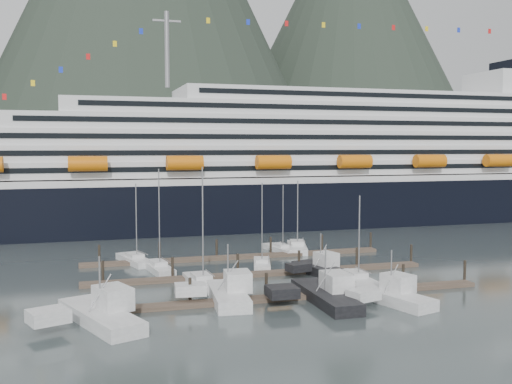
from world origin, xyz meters
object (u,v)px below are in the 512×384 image
sailboat_a (201,283)px  sailboat_g (280,249)px  trawler_d (390,295)px  trawler_e (320,269)px  sailboat_f (297,248)px  sailboat_h (355,280)px  sailboat_b (158,268)px  sailboat_e (135,260)px  sailboat_c (262,265)px  trawler_b (227,294)px  trawler_c (324,294)px  trawler_a (99,315)px  cruise_ship (338,170)px

sailboat_a → sailboat_g: bearing=-42.9°
trawler_d → trawler_e: (-1.89, 16.00, -0.02)m
sailboat_f → sailboat_h: bearing=-166.2°
sailboat_b → sailboat_e: sailboat_b is taller
sailboat_c → sailboat_g: (6.83, 11.68, -0.02)m
sailboat_a → trawler_d: size_ratio=1.35×
sailboat_h → trawler_e: 6.70m
trawler_b → trawler_c: 11.08m
sailboat_g → trawler_c: (-5.84, -32.43, 0.50)m
sailboat_h → trawler_e: size_ratio=1.17×
sailboat_h → sailboat_g: bearing=2.7°
sailboat_b → sailboat_f: (24.81, 9.91, 0.00)m
trawler_b → sailboat_c: bearing=-23.1°
sailboat_c → sailboat_e: bearing=80.3°
sailboat_c → sailboat_g: bearing=-14.0°
sailboat_b → trawler_b: sailboat_b is taller
trawler_a → cruise_ship: bearing=-60.6°
sailboat_b → sailboat_c: size_ratio=1.17×
sailboat_h → trawler_c: bearing=133.4°
sailboat_a → sailboat_f: bearing=-47.4°
sailboat_e → sailboat_g: bearing=-98.2°
sailboat_g → trawler_b: bearing=138.7°
sailboat_b → trawler_d: (23.02, -24.89, 0.43)m
trawler_b → sailboat_e: bearing=22.9°
cruise_ship → trawler_c: (-32.26, -67.41, -11.15)m
sailboat_h → trawler_b: 18.51m
sailboat_a → sailboat_c: (10.91, 9.29, -0.04)m
cruise_ship → trawler_b: (-42.82, -64.06, -11.12)m
sailboat_e → trawler_e: (23.81, -15.66, 0.42)m
sailboat_h → cruise_ship: bearing=-23.5°
sailboat_f → sailboat_h: sailboat_f is taller
sailboat_b → trawler_d: size_ratio=1.30×
sailboat_f → sailboat_c: bearing=156.8°
cruise_ship → sailboat_e: size_ratio=16.67×
sailboat_f → trawler_a: size_ratio=0.89×
sailboat_f → cruise_ship: bearing=-16.8°
trawler_a → sailboat_h: bearing=-95.9°
cruise_ship → sailboat_e: cruise_ship is taller
sailboat_e → trawler_b: (8.04, -25.97, 0.51)m
sailboat_f → trawler_d: size_ratio=1.08×
sailboat_f → trawler_c: size_ratio=0.92×
sailboat_g → trawler_e: bearing=166.2°
cruise_ship → sailboat_h: 65.97m
sailboat_c → trawler_a: (-23.88, -22.01, 0.53)m
trawler_a → trawler_e: trawler_a is taller
trawler_a → trawler_e: bearing=-84.4°
trawler_c → trawler_d: size_ratio=1.18×
trawler_c → trawler_d: 7.48m
sailboat_a → trawler_e: sailboat_a is taller
trawler_d → trawler_e: 16.11m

